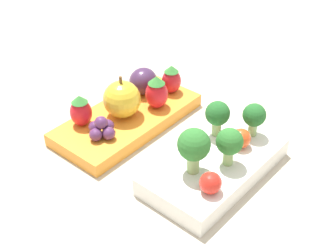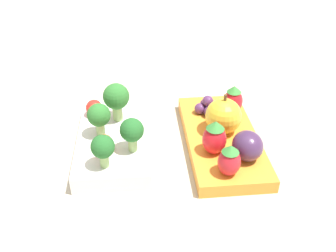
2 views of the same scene
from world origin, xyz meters
The scene contains 15 objects.
ground_plane centered at (0.00, 0.00, 0.00)m, with size 4.00×4.00×0.00m, color #BCB29E.
bento_box_savoury centered at (0.01, 0.08, 0.01)m, with size 0.20×0.12×0.03m.
bento_box_fruit centered at (-0.01, -0.08, 0.01)m, with size 0.22×0.12×0.02m.
broccoli_floret_0 centered at (-0.05, 0.09, 0.05)m, with size 0.03×0.03×0.05m.
broccoli_floret_1 centered at (0.01, 0.09, 0.06)m, with size 0.03×0.03×0.05m.
broccoli_floret_2 centered at (-0.03, 0.05, 0.06)m, with size 0.03×0.03×0.05m.
broccoli_floret_3 centered at (0.05, 0.07, 0.06)m, with size 0.04×0.04×0.06m.
cherry_tomato_0 centered at (0.07, 0.10, 0.04)m, with size 0.03×0.03×0.03m.
cherry_tomato_1 centered at (-0.02, 0.09, 0.04)m, with size 0.03×0.03×0.03m.
apple centered at (0.00, -0.08, 0.05)m, with size 0.05×0.05×0.06m.
strawberry_0 centered at (-0.09, -0.06, 0.04)m, with size 0.03×0.03×0.04m.
strawberry_1 centered at (0.05, -0.11, 0.04)m, with size 0.03×0.03×0.05m.
strawberry_2 centered at (-0.04, -0.05, 0.04)m, with size 0.03×0.03×0.05m.
plum centered at (-0.06, -0.09, 0.04)m, with size 0.04×0.04×0.04m.
grape_cluster centered at (0.05, -0.07, 0.03)m, with size 0.04×0.04×0.03m.
Camera 1 is at (0.41, 0.28, 0.39)m, focal length 50.00 mm.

